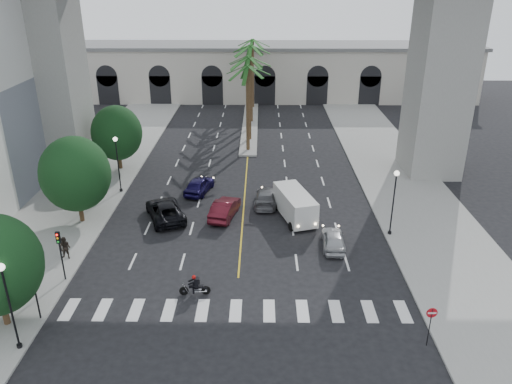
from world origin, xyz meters
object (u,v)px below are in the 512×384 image
Objects in this scene: cargo_van at (295,205)px; traffic_signal_near at (33,283)px; pedestrian_a at (5,242)px; pedestrian_b at (65,248)px; car_d at (266,197)px; car_c at (165,210)px; do_not_enter_sign at (431,319)px; car_a at (333,239)px; traffic_signal_far at (60,248)px; car_b at (225,208)px; motorcycle_rider at (196,286)px; lamp_post_left_far at (118,160)px; lamp_post_left_near at (8,300)px; lamp_post_right at (394,197)px; car_e at (199,185)px.

traffic_signal_near is at bearing -156.00° from cargo_van.
pedestrian_b is at bearing -28.26° from pedestrian_a.
car_d is (13.26, 16.13, -1.83)m from traffic_signal_near.
car_c is 2.25× the size of do_not_enter_sign.
car_a is 13.93m from car_c.
cargo_van is (15.56, 13.30, -1.22)m from traffic_signal_near.
car_b is (9.80, 9.62, -1.75)m from traffic_signal_far.
lamp_post_left_far is at bearing 115.61° from motorcycle_rider.
lamp_post_left_near is 1.00× the size of lamp_post_left_far.
cargo_van is (-7.14, 2.80, -1.93)m from lamp_post_right.
lamp_post_right is 2.74× the size of motorcycle_rider.
pedestrian_a is at bearing -116.00° from lamp_post_left_far.
lamp_post_left_far reaches higher than car_b.
traffic_signal_near reaches higher than do_not_enter_sign.
lamp_post_left_far reaches higher than traffic_signal_far.
motorcycle_rider is at bearing 35.17° from car_a.
pedestrian_a is (-5.39, 9.96, -2.29)m from lamp_post_left_near.
pedestrian_b reaches higher than car_d.
traffic_signal_far is 0.63× the size of cargo_van.
pedestrian_b reaches higher than car_c.
cargo_van is at bearing 40.52° from traffic_signal_near.
cargo_van reaches higher than pedestrian_a.
do_not_enter_sign is at bearing 120.67° from car_d.
cargo_van is 17.73m from pedestrian_b.
pedestrian_a reaches higher than car_a.
do_not_enter_sign is (21.90, 0.56, -1.45)m from lamp_post_left_near.
car_a is at bearing 31.43° from lamp_post_left_near.
lamp_post_right is 3.25× the size of pedestrian_b.
motorcycle_rider is 11.24m from car_c.
traffic_signal_far is at bearing 47.82° from car_d.
car_a is at bearing -78.07° from cargo_van.
traffic_signal_far is at bearing -50.26° from pedestrian_a.
traffic_signal_far reaches higher than car_b.
pedestrian_a reaches higher than car_d.
traffic_signal_far is 1.87× the size of motorcycle_rider.
lamp_post_left_near is 26.25m from lamp_post_right.
cargo_van is 16.48m from do_not_enter_sign.
car_d is at bearing 177.33° from car_c.
lamp_post_right is at bearing 166.90° from car_e.
car_d is at bearing 172.24° from car_e.
traffic_signal_near reaches higher than car_b.
car_b is 5.71m from car_e.
lamp_post_right reaches higher than traffic_signal_near.
lamp_post_left_far is 1.17× the size of car_b.
car_a is (18.20, -9.88, -2.55)m from lamp_post_left_far.
motorcycle_rider is at bearing -150.58° from lamp_post_right.
car_a is (18.10, 8.62, -1.84)m from traffic_signal_near.
pedestrian_b is (-0.85, 2.62, -1.54)m from traffic_signal_far.
pedestrian_a is (-18.75, -8.67, 0.25)m from car_d.
motorcycle_rider is 0.45× the size of car_e.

